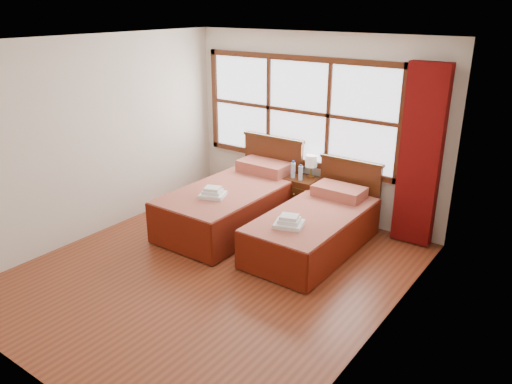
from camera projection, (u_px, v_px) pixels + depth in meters
The scene contains 15 objects.
floor at pixel (214, 271), 5.87m from camera, with size 4.50×4.50×0.00m, color brown.
ceiling at pixel (206, 41), 4.95m from camera, with size 4.50×4.50×0.00m, color white.
wall_back at pixel (314, 127), 7.11m from camera, with size 4.00×4.00×0.00m, color silver.
wall_left at pixel (94, 138), 6.50m from camera, with size 4.50×4.50×0.00m, color silver.
wall_right at pixel (386, 207), 4.31m from camera, with size 4.50×4.50×0.00m, color silver.
window at pixel (298, 111), 7.15m from camera, with size 3.16×0.06×1.56m.
curtain at pixel (420, 157), 6.18m from camera, with size 0.50×0.16×2.30m, color #650B0A.
bed_left at pixel (235, 202), 7.00m from camera, with size 1.12×2.17×1.09m.
bed_right at pixel (315, 227), 6.31m from camera, with size 0.99×2.01×0.96m.
nightstand at pixel (302, 197), 7.28m from camera, with size 0.44×0.44×0.59m.
towels_left at pixel (213, 193), 6.50m from camera, with size 0.39×0.37×0.13m.
towels_right at pixel (289, 222), 5.81m from camera, with size 0.40×0.37×0.14m.
lamp at pixel (311, 162), 7.13m from camera, with size 0.17×0.17×0.33m.
bottle_near at pixel (293, 170), 7.16m from camera, with size 0.07×0.07×0.25m.
bottle_far at pixel (301, 173), 7.07m from camera, with size 0.06×0.06×0.23m.
Camera 1 is at (3.42, -3.89, 2.96)m, focal length 35.00 mm.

